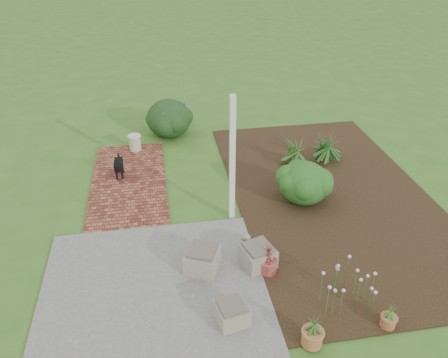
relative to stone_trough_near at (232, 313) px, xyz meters
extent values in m
plane|color=#336720|center=(0.16, 2.42, -0.18)|extent=(80.00, 80.00, 0.00)
cube|color=#5D5D5B|center=(-1.09, 0.67, -0.16)|extent=(3.50, 3.50, 0.04)
cube|color=#59231C|center=(-1.54, 4.17, -0.16)|extent=(1.60, 3.50, 0.04)
cube|color=black|center=(2.66, 2.92, -0.17)|extent=(4.00, 7.00, 0.03)
cube|color=white|center=(0.46, 2.52, 1.07)|extent=(0.10, 0.10, 2.50)
cube|color=gray|center=(0.00, 0.00, 0.00)|extent=(0.51, 0.51, 0.29)
cube|color=gray|center=(-0.28, 1.16, 0.03)|extent=(0.68, 0.68, 0.34)
cube|color=gray|center=(0.64, 1.10, 0.02)|extent=(0.62, 0.62, 0.33)
cube|color=black|center=(-1.73, 4.41, 0.14)|extent=(0.18, 0.40, 0.18)
cylinder|color=black|center=(-1.79, 4.27, -0.04)|extent=(0.05, 0.05, 0.20)
cylinder|color=black|center=(-1.67, 4.27, -0.04)|extent=(0.05, 0.05, 0.20)
cylinder|color=black|center=(-1.79, 4.56, -0.04)|extent=(0.05, 0.05, 0.20)
cylinder|color=black|center=(-1.67, 4.56, -0.04)|extent=(0.05, 0.05, 0.20)
sphere|color=black|center=(-1.73, 4.17, 0.29)|extent=(0.17, 0.17, 0.17)
cone|color=black|center=(-1.73, 4.62, 0.26)|extent=(0.07, 0.12, 0.15)
cylinder|color=beige|center=(-1.40, 5.63, 0.05)|extent=(0.30, 0.30, 0.38)
ellipsoid|color=#174013|center=(1.99, 2.83, 0.28)|extent=(1.25, 1.25, 0.86)
cylinder|color=#A34137|center=(0.76, 0.92, -0.03)|extent=(0.38, 0.38, 0.24)
cylinder|color=#A45B37|center=(2.18, -0.45, -0.06)|extent=(0.26, 0.26, 0.18)
cylinder|color=#AB673A|center=(1.01, -0.56, -0.03)|extent=(0.37, 0.37, 0.24)
ellipsoid|color=black|center=(-0.50, 6.44, 0.31)|extent=(1.52, 1.52, 1.00)
camera|label=1|loc=(-0.82, -4.23, 4.88)|focal=35.00mm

